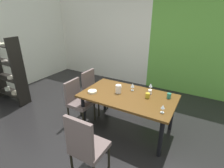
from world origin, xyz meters
The scene contains 16 objects.
ground_plane centered at (0.00, 0.00, -0.01)m, with size 6.26×5.38×0.02m, color black.
back_panel_interior centered at (-1.43, 2.64, 1.44)m, with size 3.40×0.10×2.88m, color silver.
garden_window_panel centered at (1.70, 2.64, 1.44)m, with size 2.86×0.10×2.88m, color #5C9D3B.
dining_table centered at (0.66, 0.35, 0.66)m, with size 1.72×0.99×0.74m.
chair_head_near centered at (0.64, -0.92, 0.56)m, with size 0.44×0.44×1.03m.
chair_left_near centered at (-0.33, 0.08, 0.52)m, with size 0.45×0.44×0.91m.
chair_left_far centered at (-0.34, 0.62, 0.53)m, with size 0.45×0.44×0.95m.
display_shelf centered at (-2.46, -0.04, 0.82)m, with size 1.03×0.31×1.65m.
wine_glass_east centered at (0.95, 0.73, 0.86)m, with size 0.07×0.07×0.16m.
wine_glass_right centered at (1.36, 0.08, 0.84)m, with size 0.06×0.06×0.13m.
wine_glass_west centered at (0.64, 0.59, 0.85)m, with size 0.08×0.08×0.15m.
serving_bowl_near_window centered at (0.01, 0.12, 0.76)m, with size 0.17×0.17×0.04m, color beige.
cup_front centered at (1.34, 0.61, 0.79)m, with size 0.07×0.07×0.09m, color #276F5A.
cup_left centered at (0.99, 0.60, 0.78)m, with size 0.07×0.07×0.08m, color white.
cup_rear centered at (1.00, 0.43, 0.79)m, with size 0.08×0.08×0.09m, color #B39723.
pitcher_south centered at (0.45, 0.36, 0.82)m, with size 0.12×0.11×0.16m.
Camera 1 is at (1.83, -2.31, 2.22)m, focal length 28.00 mm.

